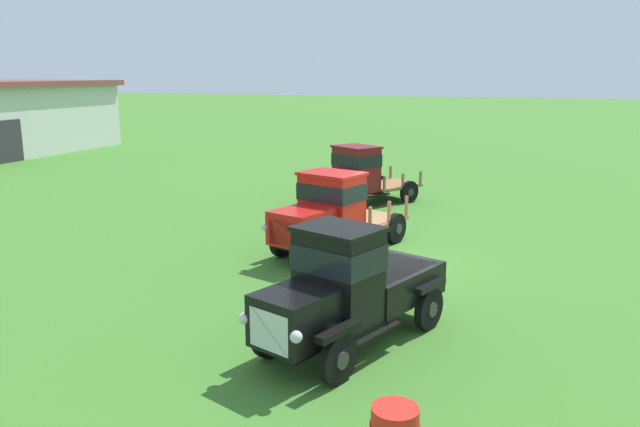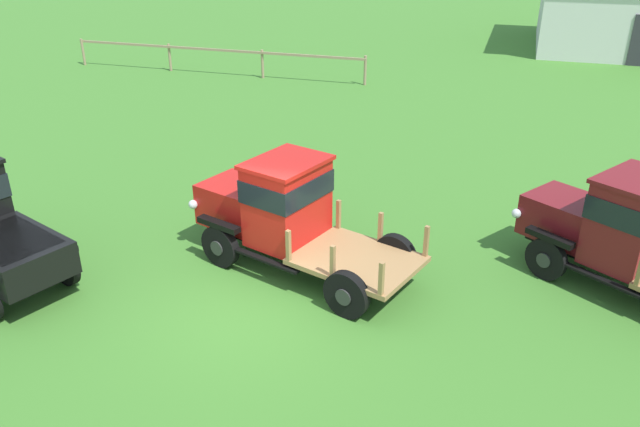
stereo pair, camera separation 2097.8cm
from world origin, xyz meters
name	(u,v)px [view 2 (the right image)]	position (x,y,z in m)	size (l,w,h in m)	color
ground_plane	(251,308)	(0.00, 0.00, 0.00)	(240.00, 240.00, 0.00)	#3D7528
paddock_fence	(214,54)	(-9.09, 17.01, 0.94)	(14.26, 0.38, 1.26)	#997F60
vintage_truck_second_in_line	(282,210)	(-0.05, 1.83, 1.20)	(5.22, 3.16, 2.32)	black
vintage_truck_midrow_center	(621,229)	(6.48, 3.05, 1.19)	(4.95, 4.04, 2.30)	black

